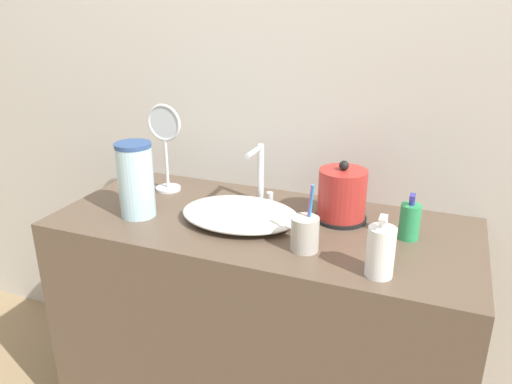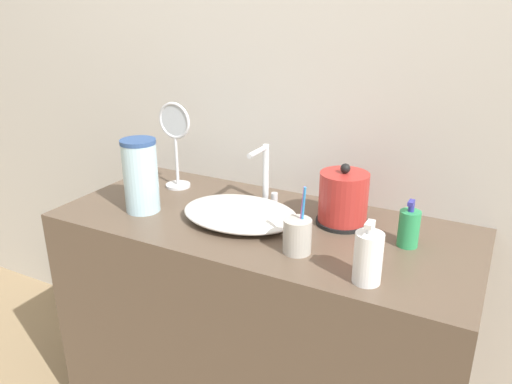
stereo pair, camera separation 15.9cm
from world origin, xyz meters
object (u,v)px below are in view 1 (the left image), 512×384
object	(u,v)px
toothbrush_cup	(305,233)
shampoo_bottle	(381,251)
faucet	(261,172)
water_pitcher	(136,180)
electric_kettle	(342,197)
lotion_bottle	(410,221)
vanity_mirror	(165,141)

from	to	relation	value
toothbrush_cup	shampoo_bottle	xyz separation A→B (m)	(0.22, -0.07, 0.02)
faucet	toothbrush_cup	world-z (taller)	faucet
water_pitcher	faucet	bearing A→B (deg)	36.14
faucet	electric_kettle	xyz separation A→B (m)	(0.30, -0.04, -0.04)
lotion_bottle	water_pitcher	xyz separation A→B (m)	(-0.86, -0.15, 0.07)
electric_kettle	vanity_mirror	size ratio (longest dim) A/B	0.62
faucet	water_pitcher	xyz separation A→B (m)	(-0.34, -0.25, 0.01)
electric_kettle	water_pitcher	size ratio (longest dim) A/B	0.81
electric_kettle	shampoo_bottle	size ratio (longest dim) A/B	1.17
electric_kettle	water_pitcher	distance (m)	0.67
toothbrush_cup	shampoo_bottle	bearing A→B (deg)	-16.72
electric_kettle	vanity_mirror	world-z (taller)	vanity_mirror
faucet	shampoo_bottle	world-z (taller)	faucet
faucet	vanity_mirror	bearing A→B (deg)	-179.45
toothbrush_cup	shampoo_bottle	size ratio (longest dim) A/B	1.18
shampoo_bottle	water_pitcher	distance (m)	0.82
faucet	water_pitcher	size ratio (longest dim) A/B	0.85
faucet	vanity_mirror	xyz separation A→B (m)	(-0.37, -0.00, 0.07)
electric_kettle	toothbrush_cup	bearing A→B (deg)	-101.47
toothbrush_cup	vanity_mirror	xyz separation A→B (m)	(-0.62, 0.28, 0.14)
electric_kettle	vanity_mirror	bearing A→B (deg)	177.25
toothbrush_cup	water_pitcher	bearing A→B (deg)	176.61
toothbrush_cup	lotion_bottle	distance (m)	0.33
faucet	toothbrush_cup	xyz separation A→B (m)	(0.25, -0.28, -0.06)
toothbrush_cup	lotion_bottle	xyz separation A→B (m)	(0.27, 0.19, 0.00)
lotion_bottle	vanity_mirror	size ratio (longest dim) A/B	0.44
shampoo_bottle	toothbrush_cup	bearing A→B (deg)	163.28
faucet	lotion_bottle	size ratio (longest dim) A/B	1.46
shampoo_bottle	lotion_bottle	bearing A→B (deg)	79.05
lotion_bottle	water_pitcher	size ratio (longest dim) A/B	0.58
shampoo_bottle	water_pitcher	size ratio (longest dim) A/B	0.69
faucet	vanity_mirror	world-z (taller)	vanity_mirror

